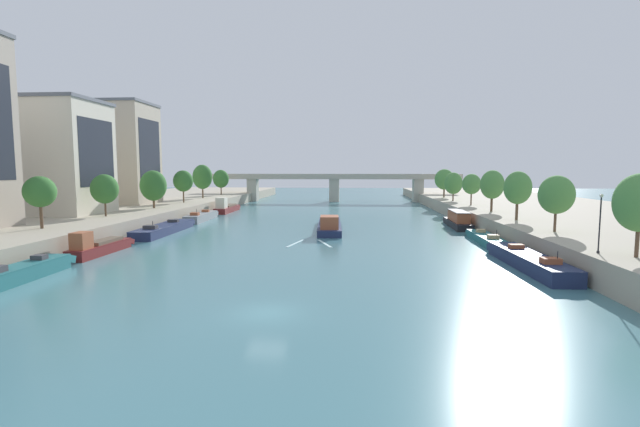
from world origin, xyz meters
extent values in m
plane|color=#42757F|center=(0.00, 0.00, 0.00)|extent=(400.00, 400.00, 0.00)
cube|color=#A89E89|center=(-41.93, 55.00, 1.24)|extent=(36.00, 170.00, 2.48)
cube|color=#A89E89|center=(41.93, 55.00, 1.24)|extent=(36.00, 170.00, 2.48)
cube|color=#1E284C|center=(1.91, 40.71, 0.46)|extent=(4.25, 18.19, 0.91)
cube|color=#1E284C|center=(1.44, 50.07, 0.55)|extent=(3.25, 1.36, 0.82)
cube|color=#1E284C|center=(1.91, 40.71, 0.94)|extent=(4.32, 18.20, 0.06)
cube|color=#9E5133|center=(2.21, 34.58, 1.84)|extent=(2.70, 3.73, 1.75)
cube|color=black|center=(2.12, 36.39, 2.11)|extent=(2.02, 0.13, 0.49)
cube|color=brown|center=(1.82, 42.51, 1.15)|extent=(3.08, 9.50, 0.36)
cylinder|color=#232328|center=(2.68, 35.32, 1.52)|extent=(0.07, 0.07, 1.10)
cube|color=silver|center=(1.96, 27.48, 0.01)|extent=(2.28, 5.79, 0.03)
cube|color=silver|center=(-1.63, 27.30, 0.01)|extent=(1.72, 5.92, 0.03)
cube|color=#23666B|center=(-21.95, 6.99, 0.63)|extent=(2.35, 9.92, 1.25)
cube|color=#23666B|center=(-22.05, 12.28, 0.75)|extent=(2.08, 1.30, 0.99)
cube|color=#23666B|center=(-21.95, 6.99, 1.28)|extent=(2.39, 9.92, 0.06)
cube|color=#38383D|center=(-21.99, 9.16, 1.51)|extent=(1.10, 0.92, 0.40)
cube|color=maroon|center=(-22.01, 18.65, 0.52)|extent=(2.18, 9.49, 1.05)
cube|color=maroon|center=(-21.91, 23.72, 0.63)|extent=(1.91, 1.26, 0.89)
cube|color=maroon|center=(-22.01, 18.65, 1.08)|extent=(2.22, 9.49, 0.06)
cube|color=#9E5133|center=(-22.07, 15.44, 1.98)|extent=(1.53, 1.92, 1.74)
cube|color=black|center=(-22.06, 16.39, 2.24)|extent=(1.19, 0.05, 0.49)
cube|color=brown|center=(-21.99, 19.59, 1.29)|extent=(1.65, 4.94, 0.36)
cylinder|color=#232328|center=(-21.77, 15.81, 1.66)|extent=(0.07, 0.07, 1.10)
cube|color=#1E284C|center=(-21.85, 34.87, 0.58)|extent=(3.33, 16.00, 1.16)
cube|color=#1E284C|center=(-21.96, 43.20, 0.69)|extent=(2.97, 1.28, 0.95)
cube|color=#1E284C|center=(-21.85, 34.87, 1.19)|extent=(3.39, 16.00, 0.06)
cube|color=#38383D|center=(-21.90, 38.38, 1.42)|extent=(1.57, 0.92, 0.40)
cube|color=#38383D|center=(-21.78, 30.40, 1.46)|extent=(1.72, 1.12, 0.48)
cylinder|color=#232328|center=(-21.31, 30.09, 1.77)|extent=(0.07, 0.07, 1.10)
cube|color=gray|center=(-22.01, 51.24, 0.62)|extent=(2.91, 12.42, 1.24)
cube|color=gray|center=(-22.20, 57.76, 0.75)|extent=(2.46, 1.33, 0.99)
cube|color=gray|center=(-22.01, 51.24, 1.27)|extent=(2.96, 12.42, 0.06)
cube|color=#9E5133|center=(-22.09, 53.96, 1.50)|extent=(1.30, 0.94, 0.40)
cube|color=#9E5133|center=(-21.91, 47.78, 1.54)|extent=(1.44, 1.14, 0.48)
cylinder|color=#232328|center=(-21.52, 47.55, 1.85)|extent=(0.07, 0.07, 1.10)
cube|color=maroon|center=(-21.89, 67.67, 0.54)|extent=(2.62, 12.37, 1.09)
cube|color=maroon|center=(-21.95, 74.19, 0.65)|extent=(2.39, 1.25, 0.91)
cube|color=maroon|center=(-21.89, 67.67, 1.12)|extent=(2.67, 12.37, 0.06)
cube|color=beige|center=(-21.85, 63.47, 2.27)|extent=(1.90, 2.49, 2.25)
cube|color=black|center=(-21.87, 64.71, 2.61)|extent=(1.50, 0.04, 0.63)
cube|color=brown|center=(-21.90, 68.90, 1.33)|extent=(2.01, 6.44, 0.36)
cylinder|color=#232328|center=(-21.48, 63.97, 1.70)|extent=(0.07, 0.07, 1.10)
cube|color=#1E284C|center=(21.93, 14.67, 0.64)|extent=(3.15, 14.73, 1.29)
cube|color=#1E284C|center=(21.68, 22.34, 0.77)|extent=(2.58, 1.35, 1.01)
cube|color=#1E284C|center=(21.93, 14.67, 1.32)|extent=(3.20, 14.73, 0.06)
cube|color=#9E5133|center=(21.82, 17.89, 1.55)|extent=(1.37, 0.94, 0.40)
cube|color=#9E5133|center=(22.06, 10.56, 1.59)|extent=(1.51, 1.15, 0.48)
cylinder|color=#232328|center=(22.47, 10.28, 1.90)|extent=(0.07, 0.07, 1.10)
cube|color=#23666B|center=(22.22, 29.55, 0.47)|extent=(2.40, 11.15, 0.94)
cube|color=#23666B|center=(22.33, 35.46, 0.56)|extent=(2.11, 1.24, 0.83)
cube|color=#23666B|center=(22.22, 29.55, 0.97)|extent=(2.44, 11.15, 0.06)
cube|color=tan|center=(22.27, 32.00, 1.20)|extent=(1.12, 0.92, 0.40)
cube|color=tan|center=(22.17, 26.44, 1.24)|extent=(1.23, 1.12, 0.48)
cylinder|color=#232328|center=(22.50, 26.21, 1.55)|extent=(0.07, 0.07, 1.10)
cube|color=black|center=(22.25, 45.03, 0.48)|extent=(2.79, 12.22, 0.97)
cube|color=black|center=(22.42, 51.46, 0.58)|extent=(2.37, 1.27, 0.85)
cube|color=black|center=(22.25, 45.03, 1.00)|extent=(2.83, 12.22, 0.06)
cube|color=#9E5133|center=(22.23, 44.42, 1.81)|extent=(2.23, 7.83, 1.57)
cube|color=#4C4C51|center=(22.23, 44.42, 2.64)|extent=(2.38, 8.07, 0.08)
cylinder|color=#232328|center=(22.52, 41.37, 1.58)|extent=(0.07, 0.07, 1.10)
cylinder|color=brown|center=(-30.02, 20.63, 4.10)|extent=(0.34, 0.34, 3.24)
ellipsoid|color=#336B2D|center=(-30.02, 20.63, 6.69)|extent=(3.46, 3.46, 3.53)
cylinder|color=brown|center=(-30.21, 34.25, 3.87)|extent=(0.28, 0.28, 2.78)
ellipsoid|color=#336B2D|center=(-30.21, 34.25, 6.42)|extent=(3.83, 3.83, 4.22)
cylinder|color=brown|center=(-29.32, 48.08, 3.72)|extent=(0.37, 0.37, 2.48)
ellipsoid|color=#336B2D|center=(-29.32, 48.08, 6.41)|extent=(4.51, 4.51, 5.29)
cylinder|color=brown|center=(-29.19, 61.56, 4.08)|extent=(0.28, 0.28, 3.21)
ellipsoid|color=#336B2D|center=(-29.19, 61.56, 6.88)|extent=(3.97, 3.97, 4.34)
cylinder|color=brown|center=(-30.07, 75.92, 4.20)|extent=(0.33, 0.33, 3.43)
ellipsoid|color=#336B2D|center=(-30.07, 75.92, 7.49)|extent=(4.56, 4.56, 5.74)
cylinder|color=brown|center=(-29.68, 89.38, 3.97)|extent=(0.31, 0.31, 2.97)
ellipsoid|color=#336B2D|center=(-29.68, 89.38, 6.76)|extent=(4.19, 4.19, 4.76)
cylinder|color=brown|center=(27.20, 7.86, 3.97)|extent=(0.29, 0.29, 2.98)
ellipsoid|color=#4C8942|center=(27.20, 7.86, 6.69)|extent=(3.64, 3.64, 4.46)
cylinder|color=brown|center=(27.29, 22.09, 3.93)|extent=(0.27, 0.27, 2.89)
ellipsoid|color=#4C8942|center=(27.29, 22.09, 6.51)|extent=(3.68, 3.68, 4.14)
cylinder|color=brown|center=(27.27, 33.46, 4.04)|extent=(0.36, 0.36, 3.12)
ellipsoid|color=#4C8942|center=(27.27, 33.46, 6.80)|extent=(3.55, 3.55, 4.37)
cylinder|color=brown|center=(27.66, 45.74, 4.02)|extent=(0.37, 0.37, 3.08)
ellipsoid|color=#4C8942|center=(27.66, 45.74, 6.82)|extent=(3.71, 3.71, 4.58)
cylinder|color=brown|center=(27.80, 58.84, 3.95)|extent=(0.25, 0.25, 2.94)
ellipsoid|color=#4C8942|center=(27.80, 58.84, 6.48)|extent=(3.47, 3.47, 3.84)
cylinder|color=brown|center=(26.97, 70.51, 3.73)|extent=(0.28, 0.28, 2.50)
ellipsoid|color=#4C8942|center=(26.97, 70.51, 6.27)|extent=(3.84, 3.84, 4.67)
cylinder|color=brown|center=(27.49, 82.83, 3.98)|extent=(0.37, 0.37, 3.01)
ellipsoid|color=#4C8942|center=(27.49, 82.83, 6.85)|extent=(4.59, 4.59, 4.97)
cylinder|color=black|center=(25.23, 9.46, 4.73)|extent=(0.11, 0.11, 4.50)
sphere|color=#EAE5C6|center=(25.23, 9.46, 7.12)|extent=(0.28, 0.28, 0.28)
cylinder|color=black|center=(25.23, 9.46, 2.58)|extent=(0.22, 0.22, 0.20)
cube|color=beige|center=(-39.92, 37.49, 10.85)|extent=(13.81, 11.27, 16.74)
cube|color=#565B66|center=(-39.92, 37.49, 19.47)|extent=(14.22, 11.61, 0.50)
cube|color=#232833|center=(-32.99, 37.49, 11.69)|extent=(0.04, 9.02, 10.04)
cube|color=#B2A38E|center=(-39.92, 57.97, 12.12)|extent=(11.23, 10.94, 19.28)
cube|color=#565B66|center=(-39.92, 57.97, 22.01)|extent=(11.57, 11.27, 0.50)
cube|color=#232833|center=(-34.28, 57.97, 13.08)|extent=(0.04, 8.75, 11.57)
cube|color=#ADA899|center=(0.00, 101.89, 6.77)|extent=(71.85, 4.40, 0.60)
cube|color=#ADA899|center=(0.00, 99.89, 7.52)|extent=(71.85, 0.30, 0.90)
cube|color=#ADA899|center=(0.00, 103.89, 7.52)|extent=(71.85, 0.30, 0.90)
cube|color=#ADA899|center=(-23.93, 101.89, 3.23)|extent=(2.80, 3.60, 6.47)
cube|color=#ADA899|center=(0.00, 101.89, 3.23)|extent=(2.80, 3.60, 6.47)
cube|color=#ADA899|center=(23.93, 101.89, 3.23)|extent=(2.80, 3.60, 6.47)
camera|label=1|loc=(5.52, -27.66, 9.18)|focal=25.14mm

